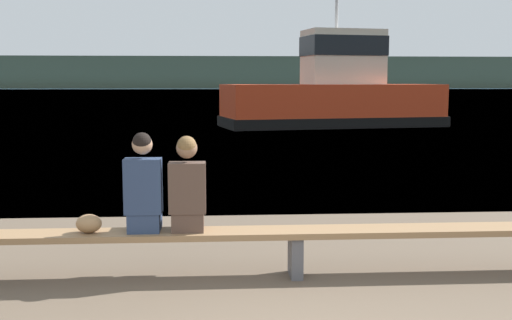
% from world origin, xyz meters
% --- Properties ---
extents(water_surface, '(240.00, 240.00, 0.00)m').
position_xyz_m(water_surface, '(0.00, 125.60, 0.00)').
color(water_surface, teal).
rests_on(water_surface, ground).
extents(far_shoreline, '(600.00, 12.00, 8.95)m').
position_xyz_m(far_shoreline, '(0.00, 182.72, 4.48)').
color(far_shoreline, '#384233').
rests_on(far_shoreline, ground).
extents(bench_main, '(7.83, 0.42, 0.49)m').
position_xyz_m(bench_main, '(0.34, 2.55, 0.41)').
color(bench_main, '#8E6B47').
rests_on(bench_main, ground).
extents(person_left, '(0.37, 0.41, 1.01)m').
position_xyz_m(person_left, '(-1.20, 2.56, 0.93)').
color(person_left, navy).
rests_on(person_left, bench_main).
extents(person_right, '(0.37, 0.42, 0.97)m').
position_xyz_m(person_right, '(-0.76, 2.56, 0.91)').
color(person_right, '#4C382D').
rests_on(person_right, bench_main).
extents(shopping_bag, '(0.26, 0.20, 0.19)m').
position_xyz_m(shopping_bag, '(-1.75, 2.54, 0.58)').
color(shopping_bag, '#9E754C').
rests_on(shopping_bag, bench_main).
extents(tugboat_red, '(10.23, 5.23, 6.85)m').
position_xyz_m(tugboat_red, '(4.90, 24.50, 1.34)').
color(tugboat_red, red).
rests_on(tugboat_red, water_surface).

